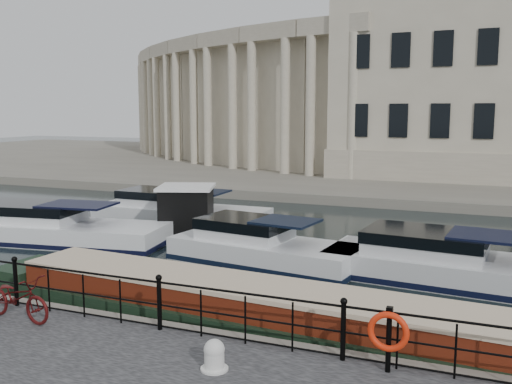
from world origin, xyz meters
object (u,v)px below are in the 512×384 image
life_ring_post (388,333)px  harbour_hut (187,213)px  bicycle (17,298)px  mooring_bollard (214,356)px  narrowboat (247,317)px

life_ring_post → harbour_hut: size_ratio=0.33×
bicycle → harbour_hut: (-1.95, 11.27, -0.11)m
mooring_bollard → narrowboat: bearing=102.1°
bicycle → narrowboat: 5.24m
mooring_bollard → harbour_hut: 13.83m
bicycle → life_ring_post: size_ratio=1.62×
harbour_hut → bicycle: bearing=-99.9°
life_ring_post → narrowboat: (-3.60, 2.06, -0.94)m
bicycle → mooring_bollard: (5.20, -0.57, -0.25)m
mooring_bollard → life_ring_post: 3.15m
narrowboat → harbour_hut: (-6.48, 8.74, 0.59)m
mooring_bollard → narrowboat: narrowboat is taller
narrowboat → harbour_hut: size_ratio=4.22×
life_ring_post → narrowboat: size_ratio=0.08×
narrowboat → harbour_hut: 10.89m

